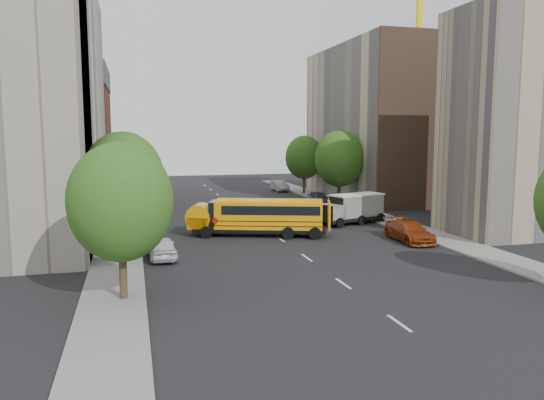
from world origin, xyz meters
name	(u,v)px	position (x,y,z in m)	size (l,w,h in m)	color
ground	(274,234)	(0.00, 0.00, 0.00)	(120.00, 120.00, 0.00)	black
sidewalk_left	(121,229)	(-11.50, 5.00, 0.06)	(3.00, 80.00, 0.12)	slate
sidewalk_right	(380,218)	(11.50, 5.00, 0.06)	(3.00, 80.00, 0.12)	slate
lane_markings	(247,215)	(0.00, 10.00, 0.01)	(0.15, 64.00, 0.01)	silver
building_left_cream	(29,104)	(-18.00, 6.00, 10.00)	(10.00, 26.00, 20.00)	#C1B69B
building_left_redbrick	(65,144)	(-18.00, 28.00, 6.50)	(10.00, 15.00, 13.00)	maroon
building_right_near	(518,124)	(18.00, -4.50, 8.50)	(10.00, 7.00, 17.00)	tan
building_right_far	(375,123)	(18.00, 20.00, 9.00)	(10.00, 22.00, 18.00)	#C0B395
building_right_sidewall	(424,121)	(18.00, 9.00, 9.00)	(10.10, 0.30, 18.00)	brown
tower_crane	(434,10)	(30.25, 28.00, 24.48)	(28.50, 1.20, 35.75)	yellow
street_tree_0	(121,202)	(-11.00, -14.00, 4.64)	(4.80, 4.80, 7.41)	#38281C
street_tree_1	(123,178)	(-11.00, -4.00, 4.95)	(5.12, 5.12, 7.90)	#38281C
street_tree_2	(126,164)	(-11.00, 14.00, 4.83)	(4.99, 4.99, 7.71)	#38281C
street_tree_4	(339,159)	(11.00, 14.00, 5.08)	(5.25, 5.25, 8.10)	#38281C
street_tree_5	(304,157)	(11.00, 26.00, 4.70)	(4.86, 4.86, 7.51)	#38281C
school_bus	(259,215)	(-1.25, -0.17, 1.58)	(10.24, 5.33, 2.84)	black
safari_truck	(353,208)	(7.87, 3.02, 1.35)	(6.32, 3.82, 2.56)	black
parked_car_0	(162,248)	(-8.80, -5.93, 0.70)	(1.66, 4.12, 1.40)	silver
parked_car_1	(152,210)	(-8.80, 10.67, 0.72)	(1.53, 4.38, 1.44)	silver
parked_car_2	(148,196)	(-8.80, 23.16, 0.65)	(2.16, 4.69, 1.30)	black
parked_car_3	(409,231)	(8.80, -5.06, 0.74)	(2.09, 5.13, 1.49)	#873511
parked_car_4	(319,199)	(8.80, 14.20, 0.79)	(1.87, 4.65, 1.58)	#333A5A
parked_car_5	(280,186)	(8.80, 29.86, 0.72)	(1.53, 4.39, 1.45)	#9B9C97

